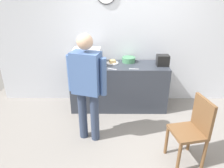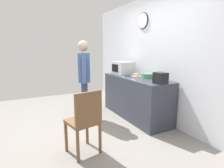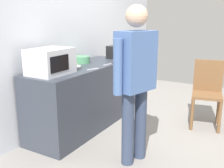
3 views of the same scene
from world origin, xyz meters
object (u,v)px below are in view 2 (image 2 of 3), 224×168
(microwave, at_px, (123,68))
(wooden_chair, at_px, (85,120))
(spoon_utensil, at_px, (134,80))
(person_standing, at_px, (84,74))
(salad_bowl, at_px, (148,76))
(fork_utensil, at_px, (123,77))
(toaster, at_px, (160,78))
(sandwich_plate, at_px, (136,75))

(microwave, bearing_deg, wooden_chair, -44.55)
(spoon_utensil, relative_size, person_standing, 0.10)
(salad_bowl, distance_m, spoon_utensil, 0.41)
(fork_utensil, distance_m, person_standing, 0.85)
(salad_bowl, distance_m, person_standing, 1.36)
(toaster, height_order, spoon_utensil, toaster)
(sandwich_plate, height_order, salad_bowl, salad_bowl)
(salad_bowl, relative_size, spoon_utensil, 1.51)
(microwave, distance_m, wooden_chair, 2.21)
(microwave, relative_size, wooden_chair, 0.53)
(toaster, bearing_deg, salad_bowl, 161.46)
(salad_bowl, height_order, person_standing, person_standing)
(fork_utensil, bearing_deg, spoon_utensil, 1.38)
(toaster, distance_m, wooden_chair, 1.52)
(microwave, distance_m, fork_utensil, 0.57)
(person_standing, bearing_deg, sandwich_plate, 71.97)
(spoon_utensil, height_order, person_standing, person_standing)
(sandwich_plate, height_order, spoon_utensil, sandwich_plate)
(sandwich_plate, xyz_separation_m, toaster, (0.93, -0.12, 0.08))
(microwave, height_order, salad_bowl, microwave)
(sandwich_plate, relative_size, wooden_chair, 0.25)
(toaster, height_order, person_standing, person_standing)
(microwave, bearing_deg, person_standing, -83.59)
(wooden_chair, bearing_deg, person_standing, 161.50)
(microwave, height_order, toaster, microwave)
(microwave, xyz_separation_m, sandwich_plate, (0.47, 0.06, -0.13))
(microwave, bearing_deg, salad_bowl, 10.18)
(person_standing, bearing_deg, wooden_chair, -18.50)
(salad_bowl, distance_m, fork_utensil, 0.52)
(microwave, relative_size, sandwich_plate, 2.16)
(sandwich_plate, height_order, fork_utensil, sandwich_plate)
(microwave, xyz_separation_m, toaster, (1.40, -0.06, -0.05))
(fork_utensil, relative_size, wooden_chair, 0.18)
(wooden_chair, bearing_deg, salad_bowl, 114.19)
(microwave, xyz_separation_m, fork_utensil, (0.48, -0.27, -0.15))
(fork_utensil, bearing_deg, microwave, 150.40)
(sandwich_plate, distance_m, toaster, 0.94)
(salad_bowl, relative_size, toaster, 1.17)
(toaster, distance_m, fork_utensil, 0.95)
(sandwich_plate, relative_size, spoon_utensil, 1.36)
(microwave, bearing_deg, spoon_utensil, -16.86)
(salad_bowl, bearing_deg, sandwich_plate, -165.51)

